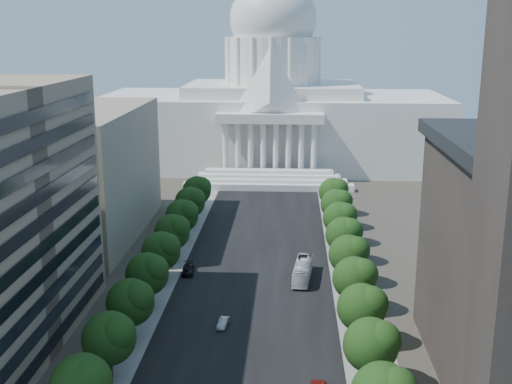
# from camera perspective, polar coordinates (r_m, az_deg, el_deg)

# --- Properties ---
(road_asphalt) EXTENTS (30.00, 260.00, 0.01)m
(road_asphalt) POSITION_cam_1_polar(r_m,az_deg,el_deg) (142.20, 0.24, -5.31)
(road_asphalt) COLOR black
(road_asphalt) RESTS_ON ground
(sidewalk_left) EXTENTS (8.00, 260.00, 0.02)m
(sidewalk_left) POSITION_cam_1_polar(r_m,az_deg,el_deg) (144.38, -7.34, -5.13)
(sidewalk_left) COLOR gray
(sidewalk_left) RESTS_ON ground
(sidewalk_right) EXTENTS (8.00, 260.00, 0.02)m
(sidewalk_right) POSITION_cam_1_polar(r_m,az_deg,el_deg) (142.55, 7.92, -5.41)
(sidewalk_right) COLOR gray
(sidewalk_right) RESTS_ON ground
(capitol) EXTENTS (120.00, 56.00, 73.00)m
(capitol) POSITION_cam_1_polar(r_m,az_deg,el_deg) (230.44, 1.48, 7.39)
(capitol) COLOR white
(capitol) RESTS_ON ground
(office_block_left_far) EXTENTS (38.00, 52.00, 30.00)m
(office_block_left_far) POSITION_cam_1_polar(r_m,az_deg,el_deg) (157.33, -17.30, 1.64)
(office_block_left_far) COLOR gray
(office_block_left_far) RESTS_ON ground
(tree_l_b) EXTENTS (7.79, 7.60, 9.97)m
(tree_l_b) POSITION_cam_1_polar(r_m,az_deg,el_deg) (82.91, -15.08, -16.11)
(tree_l_b) COLOR #33261C
(tree_l_b) RESTS_ON ground
(tree_l_c) EXTENTS (7.79, 7.60, 9.97)m
(tree_l_c) POSITION_cam_1_polar(r_m,az_deg,el_deg) (92.95, -12.77, -12.46)
(tree_l_c) COLOR #33261C
(tree_l_c) RESTS_ON ground
(tree_l_d) EXTENTS (7.79, 7.60, 9.97)m
(tree_l_d) POSITION_cam_1_polar(r_m,az_deg,el_deg) (103.41, -10.96, -9.51)
(tree_l_d) COLOR #33261C
(tree_l_d) RESTS_ON ground
(tree_l_e) EXTENTS (7.79, 7.60, 9.97)m
(tree_l_e) POSITION_cam_1_polar(r_m,az_deg,el_deg) (114.17, -9.51, -7.11)
(tree_l_e) COLOR #33261C
(tree_l_e) RESTS_ON ground
(tree_l_f) EXTENTS (7.79, 7.60, 9.97)m
(tree_l_f) POSITION_cam_1_polar(r_m,az_deg,el_deg) (125.16, -8.33, -5.12)
(tree_l_f) COLOR #33261C
(tree_l_f) RESTS_ON ground
(tree_l_g) EXTENTS (7.79, 7.60, 9.97)m
(tree_l_g) POSITION_cam_1_polar(r_m,az_deg,el_deg) (136.32, -7.34, -3.45)
(tree_l_g) COLOR #33261C
(tree_l_g) RESTS_ON ground
(tree_l_h) EXTENTS (7.79, 7.60, 9.97)m
(tree_l_h) POSITION_cam_1_polar(r_m,az_deg,el_deg) (147.61, -6.51, -2.03)
(tree_l_h) COLOR #33261C
(tree_l_h) RESTS_ON ground
(tree_l_i) EXTENTS (7.79, 7.60, 9.97)m
(tree_l_i) POSITION_cam_1_polar(r_m,az_deg,el_deg) (159.01, -5.79, -0.82)
(tree_l_i) COLOR #33261C
(tree_l_i) RESTS_ON ground
(tree_l_j) EXTENTS (7.79, 7.60, 9.97)m
(tree_l_j) POSITION_cam_1_polar(r_m,az_deg,el_deg) (170.48, -5.17, 0.23)
(tree_l_j) COLOR #33261C
(tree_l_j) RESTS_ON ground
(tree_r_c) EXTENTS (7.79, 7.60, 9.97)m
(tree_r_c) POSITION_cam_1_polar(r_m,az_deg,el_deg) (90.39, 10.40, -13.14)
(tree_r_c) COLOR #33261C
(tree_r_c) RESTS_ON ground
(tree_r_d) EXTENTS (7.79, 7.60, 9.97)m
(tree_r_d) POSITION_cam_1_polar(r_m,az_deg,el_deg) (101.11, 9.57, -10.01)
(tree_r_d) COLOR #33261C
(tree_r_d) RESTS_ON ground
(tree_r_e) EXTENTS (7.79, 7.60, 9.97)m
(tree_r_e) POSITION_cam_1_polar(r_m,az_deg,el_deg) (112.09, 8.91, -7.50)
(tree_r_e) COLOR #33261C
(tree_r_e) RESTS_ON ground
(tree_r_f) EXTENTS (7.79, 7.60, 9.97)m
(tree_r_f) POSITION_cam_1_polar(r_m,az_deg,el_deg) (123.27, 8.38, -5.43)
(tree_r_f) COLOR #33261C
(tree_r_f) RESTS_ON ground
(tree_r_g) EXTENTS (7.79, 7.60, 9.97)m
(tree_r_g) POSITION_cam_1_polar(r_m,az_deg,el_deg) (134.58, 7.94, -3.71)
(tree_r_g) COLOR #33261C
(tree_r_g) RESTS_ON ground
(tree_r_h) EXTENTS (7.79, 7.60, 9.97)m
(tree_r_h) POSITION_cam_1_polar(r_m,az_deg,el_deg) (146.01, 7.57, -2.25)
(tree_r_h) COLOR #33261C
(tree_r_h) RESTS_ON ground
(tree_r_i) EXTENTS (7.79, 7.60, 9.97)m
(tree_r_i) POSITION_cam_1_polar(r_m,az_deg,el_deg) (157.52, 7.26, -1.01)
(tree_r_i) COLOR #33261C
(tree_r_i) RESTS_ON ground
(tree_r_j) EXTENTS (7.79, 7.60, 9.97)m
(tree_r_j) POSITION_cam_1_polar(r_m,az_deg,el_deg) (169.10, 6.99, 0.06)
(tree_r_j) COLOR #33261C
(tree_r_j) RESTS_ON ground
(streetlight_b) EXTENTS (2.61, 0.44, 9.00)m
(streetlight_b) POSITION_cam_1_polar(r_m,az_deg,el_deg) (90.18, 11.46, -13.71)
(streetlight_b) COLOR gray
(streetlight_b) RESTS_ON ground
(streetlight_c) EXTENTS (2.61, 0.44, 9.00)m
(streetlight_c) POSITION_cam_1_polar(r_m,az_deg,el_deg) (112.68, 9.69, -7.76)
(streetlight_c) COLOR gray
(streetlight_c) RESTS_ON ground
(streetlight_d) EXTENTS (2.61, 0.44, 9.00)m
(streetlight_d) POSITION_cam_1_polar(r_m,az_deg,el_deg) (136.05, 8.55, -3.81)
(streetlight_d) COLOR gray
(streetlight_d) RESTS_ON ground
(streetlight_e) EXTENTS (2.61, 0.44, 9.00)m
(streetlight_e) POSITION_cam_1_polar(r_m,az_deg,el_deg) (159.92, 7.76, -1.03)
(streetlight_e) COLOR gray
(streetlight_e) RESTS_ON ground
(streetlight_f) EXTENTS (2.61, 0.44, 9.00)m
(streetlight_f) POSITION_cam_1_polar(r_m,az_deg,el_deg) (184.08, 7.17, 1.03)
(streetlight_f) COLOR gray
(streetlight_f) RESTS_ON ground
(car_silver) EXTENTS (1.93, 4.22, 1.34)m
(car_silver) POSITION_cam_1_polar(r_m,az_deg,el_deg) (108.05, -2.93, -11.55)
(car_silver) COLOR #97999E
(car_silver) RESTS_ON ground
(car_dark_b) EXTENTS (2.81, 5.81, 1.63)m
(car_dark_b) POSITION_cam_1_polar(r_m,az_deg,el_deg) (130.51, -6.05, -6.86)
(car_dark_b) COLOR black
(car_dark_b) RESTS_ON ground
(city_bus) EXTENTS (4.38, 13.07, 3.57)m
(city_bus) POSITION_cam_1_polar(r_m,az_deg,el_deg) (126.87, 4.17, -6.98)
(city_bus) COLOR silver
(city_bus) RESTS_ON ground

